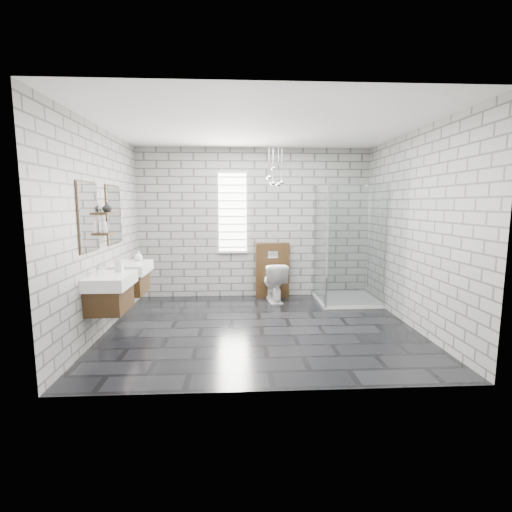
{
  "coord_description": "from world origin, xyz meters",
  "views": [
    {
      "loc": [
        -0.34,
        -4.98,
        1.7
      ],
      "look_at": [
        -0.05,
        0.35,
        0.95
      ],
      "focal_mm": 26.0,
      "sensor_mm": 36.0,
      "label": 1
    }
  ],
  "objects": [
    {
      "name": "shelf_lower",
      "position": [
        -2.03,
        -0.05,
        1.32
      ],
      "size": [
        0.14,
        0.3,
        0.03
      ],
      "primitive_type": "cube",
      "color": "#3F2913",
      "rests_on": "wall_left"
    },
    {
      "name": "soap_bottle_a",
      "position": [
        -1.82,
        -0.28,
        0.94
      ],
      "size": [
        0.09,
        0.09,
        0.18
      ],
      "primitive_type": "imported",
      "rotation": [
        0.0,
        0.0,
        -0.13
      ],
      "color": "#B2B2B2",
      "rests_on": "vanity_left"
    },
    {
      "name": "vase",
      "position": [
        -2.02,
        -0.01,
        1.66
      ],
      "size": [
        0.15,
        0.15,
        0.13
      ],
      "primitive_type": "imported",
      "rotation": [
        0.0,
        0.0,
        0.2
      ],
      "color": "#B2B2B2",
      "rests_on": "shelf_upper"
    },
    {
      "name": "shower_enclosure",
      "position": [
        1.5,
        1.18,
        0.5
      ],
      "size": [
        1.0,
        1.0,
        2.03
      ],
      "color": "white",
      "rests_on": "floor"
    },
    {
      "name": "wall_front",
      "position": [
        0.0,
        -1.81,
        1.35
      ],
      "size": [
        4.2,
        0.02,
        2.7
      ],
      "primitive_type": "cube",
      "color": "#969691",
      "rests_on": "floor"
    },
    {
      "name": "wall_back",
      "position": [
        0.0,
        1.81,
        1.35
      ],
      "size": [
        4.2,
        0.02,
        2.7
      ],
      "primitive_type": "cube",
      "color": "#969691",
      "rests_on": "floor"
    },
    {
      "name": "ceiling",
      "position": [
        0.0,
        0.0,
        2.71
      ],
      "size": [
        4.2,
        3.6,
        0.02
      ],
      "primitive_type": "cube",
      "color": "white",
      "rests_on": "wall_back"
    },
    {
      "name": "vanity_left",
      "position": [
        -1.91,
        -0.47,
        0.76
      ],
      "size": [
        0.47,
        0.7,
        1.57
      ],
      "color": "#3F2913",
      "rests_on": "wall_left"
    },
    {
      "name": "flush_plate",
      "position": [
        0.32,
        1.6,
        0.8
      ],
      "size": [
        0.18,
        0.01,
        0.12
      ],
      "primitive_type": "cube",
      "color": "silver",
      "rests_on": "cistern_panel"
    },
    {
      "name": "soap_bottle_c",
      "position": [
        -2.02,
        -0.14,
        1.43
      ],
      "size": [
        0.1,
        0.1,
        0.2
      ],
      "primitive_type": "imported",
      "rotation": [
        0.0,
        0.0,
        -0.38
      ],
      "color": "#B2B2B2",
      "rests_on": "shelf_lower"
    },
    {
      "name": "vanity_right",
      "position": [
        -1.91,
        0.45,
        0.76
      ],
      "size": [
        0.47,
        0.7,
        1.57
      ],
      "color": "#3F2913",
      "rests_on": "wall_left"
    },
    {
      "name": "pendant_cluster",
      "position": [
        0.33,
        1.37,
        2.13
      ],
      "size": [
        0.31,
        0.22,
        0.72
      ],
      "color": "silver",
      "rests_on": "ceiling"
    },
    {
      "name": "window",
      "position": [
        -0.4,
        1.78,
        1.55
      ],
      "size": [
        0.56,
        0.05,
        1.48
      ],
      "color": "white",
      "rests_on": "wall_back"
    },
    {
      "name": "soap_bottle_b",
      "position": [
        -1.82,
        0.66,
        0.93
      ],
      "size": [
        0.16,
        0.16,
        0.15
      ],
      "primitive_type": "imported",
      "rotation": [
        0.0,
        0.0,
        0.42
      ],
      "color": "#B2B2B2",
      "rests_on": "vanity_right"
    },
    {
      "name": "wall_left",
      "position": [
        -2.11,
        0.0,
        1.35
      ],
      "size": [
        0.02,
        3.6,
        2.7
      ],
      "primitive_type": "cube",
      "color": "#969691",
      "rests_on": "floor"
    },
    {
      "name": "floor",
      "position": [
        0.0,
        0.0,
        -0.01
      ],
      "size": [
        4.2,
        3.6,
        0.02
      ],
      "primitive_type": "cube",
      "color": "black",
      "rests_on": "ground"
    },
    {
      "name": "toilet",
      "position": [
        0.32,
        1.42,
        0.34
      ],
      "size": [
        0.45,
        0.7,
        0.68
      ],
      "primitive_type": "imported",
      "rotation": [
        0.0,
        0.0,
        3.26
      ],
      "color": "white",
      "rests_on": "floor"
    },
    {
      "name": "wall_right",
      "position": [
        2.11,
        0.0,
        1.35
      ],
      "size": [
        0.02,
        3.6,
        2.7
      ],
      "primitive_type": "cube",
      "color": "#969691",
      "rests_on": "floor"
    },
    {
      "name": "cistern_panel",
      "position": [
        0.32,
        1.7,
        0.5
      ],
      "size": [
        0.6,
        0.2,
        1.0
      ],
      "primitive_type": "cube",
      "color": "#3F2913",
      "rests_on": "floor"
    },
    {
      "name": "shelf_upper",
      "position": [
        -2.03,
        -0.05,
        1.58
      ],
      "size": [
        0.14,
        0.3,
        0.03
      ],
      "primitive_type": "cube",
      "color": "#3F2913",
      "rests_on": "wall_left"
    }
  ]
}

